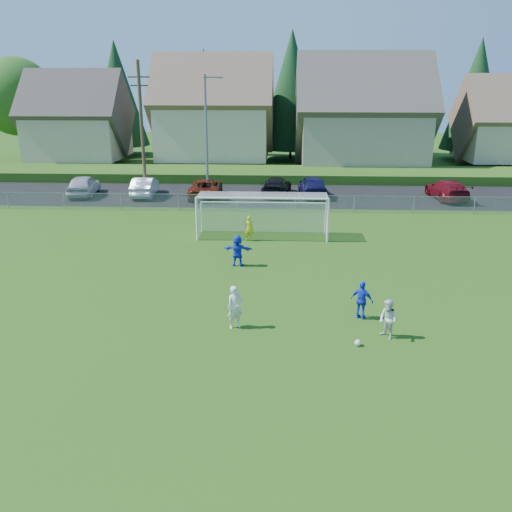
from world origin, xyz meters
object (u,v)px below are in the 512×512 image
object	(u,v)px
car_d	(276,186)
car_g	(447,190)
soccer_ball	(358,343)
car_b	(145,187)
car_a	(83,185)
goalkeeper	(249,228)
soccer_goal	(263,208)
player_blue_b	(238,251)
player_blue_a	(362,300)
car_c	(206,188)
player_white_b	(388,319)
car_e	(313,186)
player_white_a	(235,307)

from	to	relation	value
car_d	car_g	bearing A→B (deg)	-177.26
soccer_ball	car_b	world-z (taller)	car_b
car_a	goalkeeper	bearing A→B (deg)	132.55
car_a	soccer_ball	bearing A→B (deg)	120.19
car_d	soccer_goal	bearing A→B (deg)	94.23
player_blue_b	car_g	xyz separation A→B (m)	(14.56, 16.01, -0.03)
car_g	soccer_goal	xyz separation A→B (m)	(-13.54, -10.68, 0.89)
player_blue_a	car_c	world-z (taller)	player_blue_a
car_a	car_b	bearing A→B (deg)	172.72
player_white_b	player_blue_b	bearing A→B (deg)	-175.22
player_white_b	car_c	bearing A→B (deg)	169.01
player_blue_a	car_e	size ratio (longest dim) A/B	0.31
car_a	car_d	distance (m)	15.03
player_blue_b	soccer_ball	bearing A→B (deg)	125.92
goalkeeper	car_a	distance (m)	18.02
player_blue_a	car_d	xyz separation A→B (m)	(-3.50, 22.94, -0.05)
soccer_goal	player_white_a	bearing A→B (deg)	-92.64
car_e	soccer_goal	xyz separation A→B (m)	(-3.46, -11.45, 0.83)
car_c	car_g	bearing A→B (deg)	176.69
player_blue_b	car_d	bearing A→B (deg)	-90.04
player_white_b	car_c	xyz separation A→B (m)	(-9.57, 23.40, 0.01)
car_b	car_e	distance (m)	13.00
player_blue_a	car_a	world-z (taller)	car_a
player_white_a	player_blue_a	world-z (taller)	player_white_a
car_d	player_blue_b	bearing A→B (deg)	91.81
car_b	soccer_goal	xyz separation A→B (m)	(9.52, -10.75, 0.89)
player_white_b	car_d	distance (m)	24.91
player_blue_a	player_blue_b	xyz separation A→B (m)	(-5.17, 5.87, 0.03)
car_b	car_g	xyz separation A→B (m)	(23.06, -0.07, 0.00)
player_white_a	car_a	world-z (taller)	player_white_a
soccer_goal	goalkeeper	bearing A→B (deg)	-126.69
car_a	car_e	world-z (taller)	car_e
goalkeeper	car_b	bearing A→B (deg)	-55.06
player_white_b	car_b	distance (m)	27.59
car_c	player_blue_a	bearing A→B (deg)	108.56
goalkeeper	car_c	xyz separation A→B (m)	(-3.99, 11.57, -0.00)
player_white_b	car_e	bearing A→B (deg)	150.00
player_white_a	car_g	bearing A→B (deg)	29.13
player_blue_a	car_b	size ratio (longest dim) A/B	0.33
car_e	car_g	world-z (taller)	car_e
player_white_a	player_blue_b	size ratio (longest dim) A/B	1.04
player_white_b	goalkeeper	bearing A→B (deg)	171.99
car_a	car_g	bearing A→B (deg)	173.22
player_white_a	player_blue_a	xyz separation A→B (m)	(4.71, 1.01, -0.06)
player_blue_a	car_a	distance (m)	28.76
car_d	car_e	xyz separation A→B (m)	(2.81, -0.28, 0.11)
car_e	car_g	bearing A→B (deg)	171.49
soccer_ball	car_c	world-z (taller)	car_c
car_b	car_e	bearing A→B (deg)	178.80
player_white_b	car_b	bearing A→B (deg)	178.11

